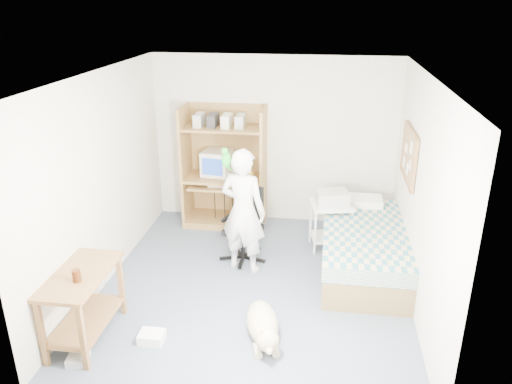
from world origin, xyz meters
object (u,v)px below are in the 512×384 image
(dog, at_px, (263,325))
(bed, at_px, (363,248))
(side_desk, at_px, (83,296))
(office_chair, at_px, (245,234))
(printer_cart, at_px, (331,219))
(person, at_px, (243,211))
(computer_hutch, at_px, (225,172))

(dog, bearing_deg, bed, 40.84)
(dog, bearing_deg, side_desk, 172.29)
(office_chair, bearing_deg, printer_cart, 38.65)
(office_chair, bearing_deg, person, -66.47)
(computer_hutch, relative_size, printer_cart, 2.74)
(side_desk, xyz_separation_m, dog, (1.78, 0.23, -0.33))
(person, bearing_deg, bed, -154.10)
(person, bearing_deg, side_desk, 66.41)
(office_chair, height_order, printer_cart, office_chair)
(person, bearing_deg, office_chair, -66.47)
(bed, height_order, side_desk, side_desk)
(person, height_order, printer_cart, person)
(side_desk, bearing_deg, office_chair, 55.00)
(office_chair, xyz_separation_m, dog, (0.46, -1.65, -0.18))
(dog, bearing_deg, office_chair, 90.46)
(bed, bearing_deg, computer_hutch, 150.71)
(side_desk, xyz_separation_m, printer_cart, (2.43, 2.32, -0.06))
(office_chair, bearing_deg, dog, -57.54)
(bed, distance_m, printer_cart, 0.67)
(computer_hutch, xyz_separation_m, printer_cart, (1.58, -0.61, -0.39))
(bed, bearing_deg, office_chair, 177.59)
(bed, bearing_deg, person, -171.05)
(computer_hutch, xyz_separation_m, side_desk, (-0.85, -2.94, -0.33))
(printer_cart, bearing_deg, dog, -119.20)
(dog, height_order, printer_cart, printer_cart)
(bed, relative_size, dog, 2.08)
(person, height_order, dog, person)
(side_desk, relative_size, office_chair, 1.04)
(printer_cart, bearing_deg, side_desk, -148.10)
(computer_hutch, distance_m, dog, 2.94)
(side_desk, xyz_separation_m, office_chair, (1.32, 1.88, -0.15))
(side_desk, height_order, dog, side_desk)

